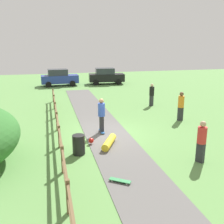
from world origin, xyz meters
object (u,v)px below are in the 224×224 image
at_px(bystander_red, 202,140).
at_px(bystander_orange, 181,105).
at_px(skater_riding, 102,114).
at_px(parked_car_blue, 59,77).
at_px(skateboard_loose, 120,180).
at_px(trash_bin, 79,145).
at_px(skater_fallen, 108,142).
at_px(bystander_black, 152,94).
at_px(parked_car_black, 106,76).

height_order(bystander_red, bystander_orange, bystander_orange).
bearing_deg(skater_riding, parked_car_blue, 94.78).
relative_size(skateboard_loose, bystander_red, 0.43).
relative_size(trash_bin, parked_car_blue, 0.21).
relative_size(skater_fallen, bystander_black, 0.89).
height_order(skater_riding, skateboard_loose, skater_riding).
xyz_separation_m(skater_fallen, bystander_orange, (5.50, 3.04, 0.84)).
relative_size(skater_riding, parked_car_blue, 0.45).
xyz_separation_m(trash_bin, bystander_red, (4.85, -2.02, 0.55)).
distance_m(skateboard_loose, parked_car_blue, 22.65).
bearing_deg(trash_bin, parked_car_black, 73.91).
bearing_deg(bystander_red, bystander_black, 79.32).
bearing_deg(skater_fallen, bystander_black, 54.21).
distance_m(skater_riding, bystander_black, 7.42).
relative_size(trash_bin, skater_fallen, 0.57).
height_order(skater_fallen, bystander_red, bystander_red).
relative_size(skateboard_loose, bystander_orange, 0.41).
xyz_separation_m(skater_riding, parked_car_blue, (-1.44, 17.21, -0.14)).
relative_size(skater_riding, bystander_orange, 1.03).
distance_m(bystander_orange, parked_car_black, 16.16).
bearing_deg(skater_fallen, bystander_orange, 28.96).
height_order(skateboard_loose, parked_car_blue, parked_car_blue).
bearing_deg(skater_riding, bystander_black, 46.10).
bearing_deg(skater_riding, bystander_orange, 11.56).
relative_size(trash_bin, bystander_black, 0.51).
relative_size(bystander_black, parked_car_blue, 0.42).
distance_m(bystander_orange, parked_car_blue, 17.50).
bearing_deg(bystander_black, skateboard_loose, -117.51).
bearing_deg(skater_fallen, trash_bin, -157.29).
xyz_separation_m(skateboard_loose, bystander_orange, (5.84, 6.50, 0.95)).
relative_size(bystander_red, bystander_black, 1.01).
distance_m(trash_bin, bystander_orange, 7.89).
bearing_deg(parked_car_blue, parked_car_black, 0.07).
height_order(skater_riding, parked_car_blue, skater_riding).
xyz_separation_m(bystander_black, bystander_orange, (0.24, -4.24, 0.06)).
xyz_separation_m(bystander_black, parked_car_blue, (-6.58, 11.87, -0.02)).
bearing_deg(skateboard_loose, skater_fallen, 84.32).
bearing_deg(skateboard_loose, trash_bin, 111.64).
distance_m(skater_riding, parked_car_black, 17.71).
distance_m(bystander_red, parked_car_black, 21.81).
height_order(skater_riding, skater_fallen, skater_riding).
bearing_deg(bystander_red, parked_car_black, 87.76).
bearing_deg(bystander_red, skateboard_loose, -167.52).
relative_size(bystander_black, parked_car_black, 0.41).
distance_m(skater_fallen, bystander_red, 4.36).
distance_m(skater_fallen, bystander_orange, 6.34).
distance_m(skater_riding, parked_car_blue, 17.27).
height_order(trash_bin, parked_car_black, parked_car_black).
xyz_separation_m(skater_riding, bystander_black, (5.14, 5.34, -0.12)).
xyz_separation_m(skateboard_loose, bystander_red, (3.72, 0.82, 0.91)).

